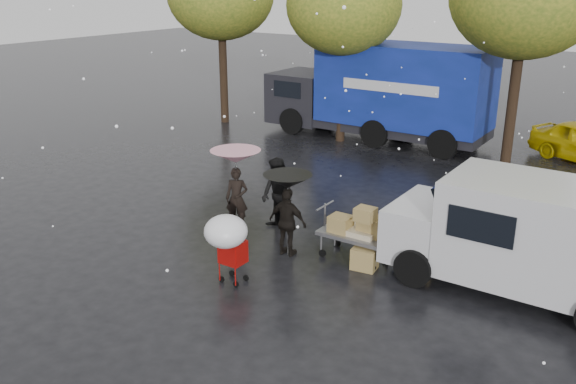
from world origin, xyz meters
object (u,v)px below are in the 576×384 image
Objects in this scene: person_pink at (237,198)px; white_van at (528,236)px; vendor_cart at (358,228)px; blue_truck at (382,92)px; shopping_cart at (227,235)px; person_black at (288,222)px.

person_pink is 0.30× the size of white_van.
blue_truck is (-4.12, 9.54, 1.03)m from vendor_cart.
person_pink is 1.02× the size of shopping_cart.
blue_truck reaches higher than person_pink.
person_black is 10.61m from blue_truck.
person_black is at bearing -154.44° from vendor_cart.
vendor_cart is 0.31× the size of white_van.
shopping_cart is 5.67m from white_van.
person_pink is at bearing -84.74° from blue_truck.
vendor_cart is (1.36, 0.65, -0.03)m from person_black.
person_black is (1.87, -0.60, 0.02)m from person_pink.
shopping_cart is (1.68, -2.38, 0.32)m from person_pink.
white_van is at bearing -169.29° from person_black.
blue_truck reaches higher than white_van.
blue_truck is at bearing 129.33° from white_van.
person_black is 4.80m from white_van.
shopping_cart is (-0.19, -1.79, 0.30)m from person_black.
blue_truck is at bearing 69.08° from person_pink.
person_pink is 6.54m from white_van.
person_black reaches higher than person_pink.
white_van is at bearing -21.02° from person_pink.
blue_truck is (-0.88, 9.60, 1.01)m from person_pink.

